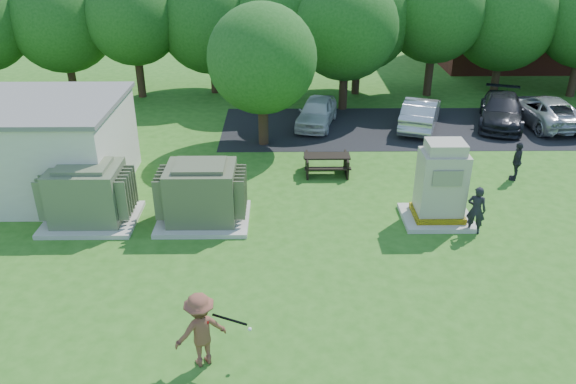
{
  "coord_description": "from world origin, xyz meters",
  "views": [
    {
      "loc": [
        -0.17,
        -11.85,
        9.15
      ],
      "look_at": [
        0.0,
        4.0,
        1.3
      ],
      "focal_mm": 35.0,
      "sensor_mm": 36.0,
      "label": 1
    }
  ],
  "objects_px": {
    "generator_cabinet": "(441,187)",
    "person_by_generator": "(476,210)",
    "car_dark": "(501,110)",
    "transformer_right": "(202,195)",
    "batter": "(201,330)",
    "person_walking_right": "(517,161)",
    "car_white": "(317,112)",
    "car_silver_b": "(544,110)",
    "picnic_table": "(327,162)",
    "transformer_left": "(88,195)",
    "car_silver_a": "(421,113)"
  },
  "relations": [
    {
      "from": "batter",
      "to": "person_walking_right",
      "type": "distance_m",
      "value": 14.49
    },
    {
      "from": "generator_cabinet",
      "to": "picnic_table",
      "type": "xyz_separation_m",
      "value": [
        -3.4,
        3.81,
        -0.74
      ]
    },
    {
      "from": "car_white",
      "to": "car_silver_a",
      "type": "distance_m",
      "value": 4.93
    },
    {
      "from": "picnic_table",
      "to": "car_dark",
      "type": "distance_m",
      "value": 10.51
    },
    {
      "from": "car_white",
      "to": "car_silver_a",
      "type": "relative_size",
      "value": 0.9
    },
    {
      "from": "car_white",
      "to": "car_silver_b",
      "type": "relative_size",
      "value": 0.79
    },
    {
      "from": "person_by_generator",
      "to": "person_walking_right",
      "type": "distance_m",
      "value": 4.86
    },
    {
      "from": "transformer_left",
      "to": "picnic_table",
      "type": "height_order",
      "value": "transformer_left"
    },
    {
      "from": "picnic_table",
      "to": "person_by_generator",
      "type": "xyz_separation_m",
      "value": [
        4.37,
        -4.63,
        0.33
      ]
    },
    {
      "from": "transformer_left",
      "to": "car_silver_a",
      "type": "relative_size",
      "value": 0.69
    },
    {
      "from": "generator_cabinet",
      "to": "person_walking_right",
      "type": "xyz_separation_m",
      "value": [
        3.77,
        3.16,
        -0.46
      ]
    },
    {
      "from": "generator_cabinet",
      "to": "car_silver_a",
      "type": "bearing_deg",
      "value": 81.01
    },
    {
      "from": "transformer_right",
      "to": "generator_cabinet",
      "type": "height_order",
      "value": "generator_cabinet"
    },
    {
      "from": "picnic_table",
      "to": "batter",
      "type": "bearing_deg",
      "value": -108.93
    },
    {
      "from": "car_white",
      "to": "picnic_table",
      "type": "bearing_deg",
      "value": -75.42
    },
    {
      "from": "person_walking_right",
      "to": "car_white",
      "type": "height_order",
      "value": "person_walking_right"
    },
    {
      "from": "transformer_left",
      "to": "picnic_table",
      "type": "xyz_separation_m",
      "value": [
        8.06,
        3.79,
        -0.49
      ]
    },
    {
      "from": "person_walking_right",
      "to": "car_silver_b",
      "type": "height_order",
      "value": "person_walking_right"
    },
    {
      "from": "person_walking_right",
      "to": "car_white",
      "type": "relative_size",
      "value": 0.39
    },
    {
      "from": "generator_cabinet",
      "to": "car_silver_a",
      "type": "xyz_separation_m",
      "value": [
        1.44,
        9.11,
        -0.5
      ]
    },
    {
      "from": "transformer_right",
      "to": "person_walking_right",
      "type": "height_order",
      "value": "transformer_right"
    },
    {
      "from": "car_white",
      "to": "person_by_generator",
      "type": "bearing_deg",
      "value": -52.79
    },
    {
      "from": "person_by_generator",
      "to": "person_walking_right",
      "type": "xyz_separation_m",
      "value": [
        2.8,
        3.97,
        -0.04
      ]
    },
    {
      "from": "transformer_right",
      "to": "car_white",
      "type": "xyz_separation_m",
      "value": [
        4.29,
        9.44,
        -0.3
      ]
    },
    {
      "from": "car_silver_a",
      "to": "batter",
      "type": "bearing_deg",
      "value": 81.46
    },
    {
      "from": "transformer_right",
      "to": "car_dark",
      "type": "bearing_deg",
      "value": 35.68
    },
    {
      "from": "car_dark",
      "to": "person_by_generator",
      "type": "bearing_deg",
      "value": -94.23
    },
    {
      "from": "transformer_right",
      "to": "car_white",
      "type": "height_order",
      "value": "transformer_right"
    },
    {
      "from": "transformer_left",
      "to": "car_silver_a",
      "type": "distance_m",
      "value": 15.79
    },
    {
      "from": "transformer_right",
      "to": "generator_cabinet",
      "type": "relative_size",
      "value": 1.08
    },
    {
      "from": "car_silver_a",
      "to": "car_silver_b",
      "type": "bearing_deg",
      "value": -156.28
    },
    {
      "from": "person_walking_right",
      "to": "car_silver_b",
      "type": "xyz_separation_m",
      "value": [
        3.75,
        6.39,
        -0.07
      ]
    },
    {
      "from": "person_walking_right",
      "to": "car_white",
      "type": "bearing_deg",
      "value": -106.09
    },
    {
      "from": "transformer_right",
      "to": "person_walking_right",
      "type": "relative_size",
      "value": 1.97
    },
    {
      "from": "transformer_right",
      "to": "batter",
      "type": "distance_m",
      "value": 6.64
    },
    {
      "from": "generator_cabinet",
      "to": "car_silver_b",
      "type": "xyz_separation_m",
      "value": [
        7.52,
        9.54,
        -0.53
      ]
    },
    {
      "from": "transformer_right",
      "to": "picnic_table",
      "type": "distance_m",
      "value": 5.8
    },
    {
      "from": "batter",
      "to": "generator_cabinet",
      "type": "bearing_deg",
      "value": -162.92
    },
    {
      "from": "generator_cabinet",
      "to": "person_by_generator",
      "type": "bearing_deg",
      "value": -40.13
    },
    {
      "from": "picnic_table",
      "to": "batter",
      "type": "xyz_separation_m",
      "value": [
        -3.56,
        -10.38,
        0.45
      ]
    },
    {
      "from": "picnic_table",
      "to": "car_white",
      "type": "height_order",
      "value": "car_white"
    },
    {
      "from": "person_walking_right",
      "to": "car_silver_b",
      "type": "relative_size",
      "value": 0.31
    },
    {
      "from": "batter",
      "to": "car_silver_b",
      "type": "bearing_deg",
      "value": -158.21
    },
    {
      "from": "batter",
      "to": "car_silver_b",
      "type": "xyz_separation_m",
      "value": [
        14.48,
        16.12,
        -0.23
      ]
    },
    {
      "from": "transformer_left",
      "to": "batter",
      "type": "bearing_deg",
      "value": -55.64
    },
    {
      "from": "transformer_left",
      "to": "generator_cabinet",
      "type": "height_order",
      "value": "generator_cabinet"
    },
    {
      "from": "batter",
      "to": "person_by_generator",
      "type": "height_order",
      "value": "batter"
    },
    {
      "from": "person_walking_right",
      "to": "car_dark",
      "type": "xyz_separation_m",
      "value": [
        1.66,
        6.34,
        -0.06
      ]
    },
    {
      "from": "car_silver_a",
      "to": "car_silver_b",
      "type": "xyz_separation_m",
      "value": [
        6.08,
        0.43,
        -0.03
      ]
    },
    {
      "from": "picnic_table",
      "to": "car_white",
      "type": "bearing_deg",
      "value": 90.79
    }
  ]
}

